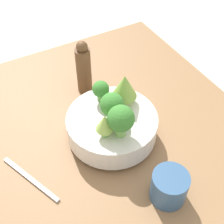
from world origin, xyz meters
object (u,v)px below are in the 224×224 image
cup (169,187)px  fork (31,179)px  pepper_mill (84,68)px  bowl (112,126)px

cup → fork: cup is taller
pepper_mill → bowl: bearing=-5.0°
bowl → cup: 0.22m
cup → bowl: bearing=-173.0°
bowl → cup: cup is taller
fork → cup: bearing=53.8°
bowl → cup: (0.22, 0.03, -0.00)m
bowl → pepper_mill: size_ratio=1.34×
cup → pepper_mill: (-0.42, -0.01, 0.04)m
bowl → pepper_mill: (-0.20, 0.02, 0.04)m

